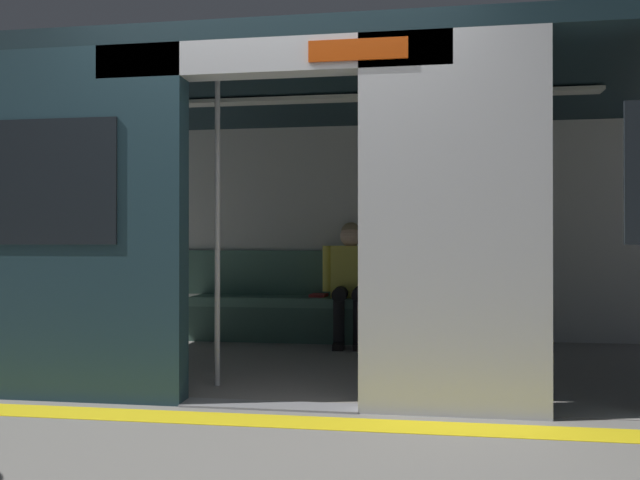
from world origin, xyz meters
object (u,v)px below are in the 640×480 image
object	(u,v)px
person_seated	(351,275)
grab_pole_door	(217,228)
book	(319,295)
bench_seat	(327,308)
handbag	(393,289)
train_car	(298,172)

from	to	relation	value
person_seated	grab_pole_door	bearing A→B (deg)	70.24
person_seated	book	world-z (taller)	person_seated
book	bench_seat	bearing A→B (deg)	147.72
person_seated	book	bearing A→B (deg)	-20.56
handbag	grab_pole_door	size ratio (longest dim) A/B	0.12
person_seated	bench_seat	bearing A→B (deg)	-12.83
person_seated	grab_pole_door	world-z (taller)	grab_pole_door
bench_seat	person_seated	distance (m)	0.40
handbag	grab_pole_door	distance (m)	2.38
book	grab_pole_door	world-z (taller)	grab_pole_door
person_seated	grab_pole_door	xyz separation A→B (m)	(0.70, 1.94, 0.40)
train_car	person_seated	size ratio (longest dim) A/B	5.52
book	grab_pole_door	size ratio (longest dim) A/B	0.10
handbag	book	distance (m)	0.73
book	grab_pole_door	xyz separation A→B (m)	(0.37, 2.07, 0.61)
train_car	book	distance (m)	1.62
person_seated	handbag	distance (m)	0.44
grab_pole_door	train_car	bearing A→B (deg)	-114.49
bench_seat	grab_pole_door	world-z (taller)	grab_pole_door
bench_seat	book	world-z (taller)	book
handbag	book	size ratio (longest dim) A/B	1.18
bench_seat	handbag	size ratio (longest dim) A/B	10.33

